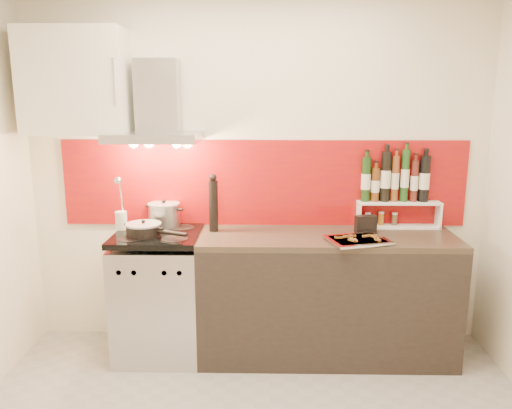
{
  "coord_description": "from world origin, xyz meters",
  "views": [
    {
      "loc": [
        0.06,
        -2.28,
        1.85
      ],
      "look_at": [
        0.0,
        0.95,
        1.15
      ],
      "focal_mm": 35.0,
      "sensor_mm": 36.0,
      "label": 1
    }
  ],
  "objects_px": {
    "stock_pot": "(164,214)",
    "saute_pan": "(145,230)",
    "range_stove": "(160,295)",
    "baking_tray": "(357,240)",
    "counter": "(326,295)",
    "pepper_mill": "(213,204)"
  },
  "relations": [
    {
      "from": "baking_tray",
      "to": "pepper_mill",
      "type": "bearing_deg",
      "value": 165.07
    },
    {
      "from": "saute_pan",
      "to": "baking_tray",
      "type": "bearing_deg",
      "value": -3.75
    },
    {
      "from": "range_stove",
      "to": "saute_pan",
      "type": "distance_m",
      "value": 0.52
    },
    {
      "from": "pepper_mill",
      "to": "saute_pan",
      "type": "bearing_deg",
      "value": -159.93
    },
    {
      "from": "range_stove",
      "to": "saute_pan",
      "type": "height_order",
      "value": "saute_pan"
    },
    {
      "from": "stock_pot",
      "to": "saute_pan",
      "type": "distance_m",
      "value": 0.29
    },
    {
      "from": "baking_tray",
      "to": "range_stove",
      "type": "bearing_deg",
      "value": 173.12
    },
    {
      "from": "pepper_mill",
      "to": "baking_tray",
      "type": "height_order",
      "value": "pepper_mill"
    },
    {
      "from": "range_stove",
      "to": "counter",
      "type": "relative_size",
      "value": 0.51
    },
    {
      "from": "counter",
      "to": "pepper_mill",
      "type": "height_order",
      "value": "pepper_mill"
    },
    {
      "from": "range_stove",
      "to": "pepper_mill",
      "type": "xyz_separation_m",
      "value": [
        0.39,
        0.1,
        0.66
      ]
    },
    {
      "from": "counter",
      "to": "range_stove",
      "type": "bearing_deg",
      "value": -179.77
    },
    {
      "from": "pepper_mill",
      "to": "counter",
      "type": "bearing_deg",
      "value": -6.49
    },
    {
      "from": "range_stove",
      "to": "pepper_mill",
      "type": "bearing_deg",
      "value": 13.94
    },
    {
      "from": "pepper_mill",
      "to": "baking_tray",
      "type": "relative_size",
      "value": 0.91
    },
    {
      "from": "counter",
      "to": "pepper_mill",
      "type": "bearing_deg",
      "value": 173.51
    },
    {
      "from": "saute_pan",
      "to": "pepper_mill",
      "type": "distance_m",
      "value": 0.51
    },
    {
      "from": "saute_pan",
      "to": "pepper_mill",
      "type": "xyz_separation_m",
      "value": [
        0.46,
        0.17,
        0.15
      ]
    },
    {
      "from": "saute_pan",
      "to": "counter",
      "type": "bearing_deg",
      "value": 3.43
    },
    {
      "from": "stock_pot",
      "to": "saute_pan",
      "type": "relative_size",
      "value": 0.53
    },
    {
      "from": "range_stove",
      "to": "counter",
      "type": "xyz_separation_m",
      "value": [
        1.2,
        0.0,
        0.01
      ]
    },
    {
      "from": "stock_pot",
      "to": "baking_tray",
      "type": "xyz_separation_m",
      "value": [
        1.37,
        -0.37,
        -0.08
      ]
    }
  ]
}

